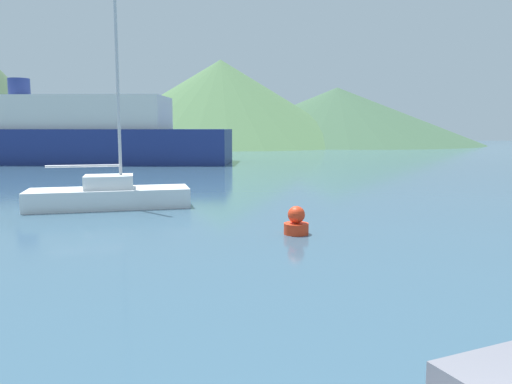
# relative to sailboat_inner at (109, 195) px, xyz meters

# --- Properties ---
(sailboat_inner) EXTENTS (6.34, 2.79, 8.34)m
(sailboat_inner) POSITION_rel_sailboat_inner_xyz_m (0.00, 0.00, 0.00)
(sailboat_inner) COLOR white
(sailboat_inner) RESTS_ON ground_plane
(ferry_distant) EXTENTS (38.24, 12.76, 7.52)m
(ferry_distant) POSITION_rel_sailboat_inner_xyz_m (-12.56, 27.57, 2.10)
(ferry_distant) COLOR navy
(ferry_distant) RESTS_ON ground_plane
(buoy_marker) EXTENTS (0.73, 0.73, 0.83)m
(buoy_marker) POSITION_rel_sailboat_inner_xyz_m (6.35, -5.72, -0.16)
(buoy_marker) COLOR red
(buoy_marker) RESTS_ON ground_plane
(hill_central) EXTENTS (51.15, 51.15, 15.46)m
(hill_central) POSITION_rel_sailboat_inner_xyz_m (7.22, 72.74, 7.23)
(hill_central) COLOR #476B42
(hill_central) RESTS_ON ground_plane
(hill_east) EXTENTS (55.16, 55.16, 11.10)m
(hill_east) POSITION_rel_sailboat_inner_xyz_m (30.34, 77.69, 5.05)
(hill_east) COLOR #38563D
(hill_east) RESTS_ON ground_plane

